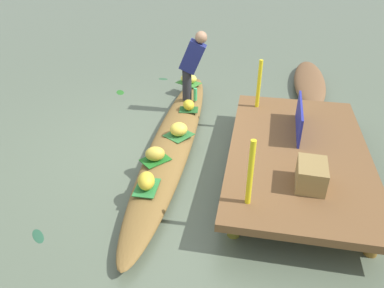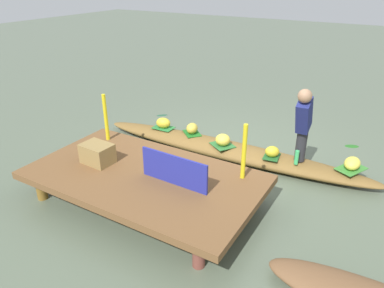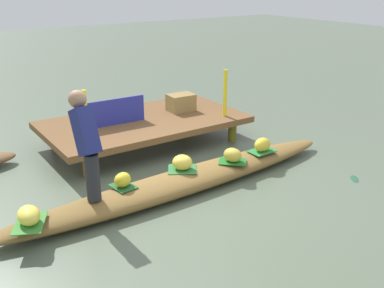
% 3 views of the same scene
% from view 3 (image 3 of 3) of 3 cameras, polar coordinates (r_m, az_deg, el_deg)
% --- Properties ---
extents(canal_water, '(40.00, 40.00, 0.00)m').
position_cam_3_polar(canal_water, '(5.86, -1.10, -5.86)').
color(canal_water, '#576450').
rests_on(canal_water, ground).
extents(dock_platform, '(3.20, 1.80, 0.42)m').
position_cam_3_polar(dock_platform, '(7.36, -6.14, 2.74)').
color(dock_platform, brown).
rests_on(dock_platform, ground).
extents(vendor_boat, '(5.06, 0.75, 0.24)m').
position_cam_3_polar(vendor_boat, '(5.81, -1.11, -4.80)').
color(vendor_boat, brown).
rests_on(vendor_boat, ground).
extents(leaf_mat_0, '(0.46, 0.53, 0.01)m').
position_cam_3_polar(leaf_mat_0, '(4.93, -19.98, -9.45)').
color(leaf_mat_0, '#3D8634').
rests_on(leaf_mat_0, vendor_boat).
extents(banana_bunch_0, '(0.26, 0.34, 0.18)m').
position_cam_3_polar(banana_bunch_0, '(4.89, -20.11, -8.53)').
color(banana_bunch_0, '#F3DF4C').
rests_on(banana_bunch_0, vendor_boat).
extents(leaf_mat_1, '(0.45, 0.44, 0.01)m').
position_cam_3_polar(leaf_mat_1, '(6.11, 5.17, -2.23)').
color(leaf_mat_1, '#1F6B21').
rests_on(leaf_mat_1, vendor_boat).
extents(banana_bunch_1, '(0.27, 0.31, 0.19)m').
position_cam_3_polar(banana_bunch_1, '(6.08, 5.20, -1.40)').
color(banana_bunch_1, gold).
rests_on(banana_bunch_1, vendor_boat).
extents(leaf_mat_2, '(0.39, 0.27, 0.01)m').
position_cam_3_polar(leaf_mat_2, '(6.52, 8.92, -0.89)').
color(leaf_mat_2, '#2B7B39').
rests_on(leaf_mat_2, vendor_boat).
extents(banana_bunch_2, '(0.32, 0.26, 0.20)m').
position_cam_3_polar(banana_bunch_2, '(6.49, 8.97, -0.08)').
color(banana_bunch_2, gold).
rests_on(banana_bunch_2, vendor_boat).
extents(leaf_mat_3, '(0.28, 0.34, 0.01)m').
position_cam_3_polar(leaf_mat_3, '(5.45, -8.79, -5.36)').
color(leaf_mat_3, '#235C28').
rests_on(leaf_mat_3, vendor_boat).
extents(banana_bunch_3, '(0.29, 0.27, 0.18)m').
position_cam_3_polar(banana_bunch_3, '(5.42, -8.84, -4.53)').
color(banana_bunch_3, yellow).
rests_on(banana_bunch_3, vendor_boat).
extents(leaf_mat_4, '(0.48, 0.47, 0.01)m').
position_cam_3_polar(leaf_mat_4, '(5.85, -1.24, -3.24)').
color(leaf_mat_4, '#2F7235').
rests_on(leaf_mat_4, vendor_boat).
extents(banana_bunch_4, '(0.34, 0.35, 0.20)m').
position_cam_3_polar(banana_bunch_4, '(5.81, -1.25, -2.35)').
color(banana_bunch_4, yellow).
rests_on(banana_bunch_4, vendor_boat).
extents(vendor_person, '(0.20, 0.47, 1.22)m').
position_cam_3_polar(vendor_person, '(5.03, -13.36, 0.55)').
color(vendor_person, '#28282D').
rests_on(vendor_person, vendor_boat).
extents(water_bottle, '(0.06, 0.06, 0.23)m').
position_cam_3_polar(water_bottle, '(5.30, -12.97, -5.16)').
color(water_bottle, '#40BF67').
rests_on(water_bottle, vendor_boat).
extents(market_banner, '(0.99, 0.06, 0.41)m').
position_cam_3_polar(market_banner, '(7.07, -9.78, 4.06)').
color(market_banner, navy).
rests_on(market_banner, dock_platform).
extents(railing_post_west, '(0.06, 0.06, 0.77)m').
position_cam_3_polar(railing_post_west, '(6.23, -13.37, 3.25)').
color(railing_post_west, yellow).
rests_on(railing_post_west, dock_platform).
extents(railing_post_east, '(0.06, 0.06, 0.77)m').
position_cam_3_polar(railing_post_east, '(7.39, 4.25, 6.48)').
color(railing_post_east, yellow).
rests_on(railing_post_east, dock_platform).
extents(produce_crate, '(0.46, 0.34, 0.29)m').
position_cam_3_polar(produce_crate, '(7.73, -1.42, 5.32)').
color(produce_crate, olive).
rests_on(produce_crate, dock_platform).
extents(drifting_plant_1, '(0.25, 0.26, 0.01)m').
position_cam_3_polar(drifting_plant_1, '(6.55, 20.03, -4.19)').
color(drifting_plant_1, '#255238').
rests_on(drifting_plant_1, ground).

